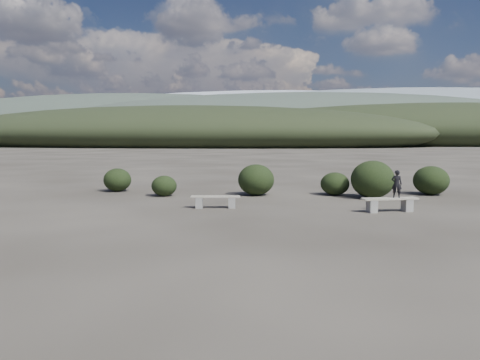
# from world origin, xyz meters

# --- Properties ---
(ground) EXTENTS (1200.00, 1200.00, 0.00)m
(ground) POSITION_xyz_m (0.00, 0.00, 0.00)
(ground) COLOR #292520
(ground) RESTS_ON ground
(bench_left) EXTENTS (1.62, 0.54, 0.40)m
(bench_left) POSITION_xyz_m (-1.69, 5.31, 0.24)
(bench_left) COLOR slate
(bench_left) RESTS_ON ground
(bench_right) EXTENTS (1.78, 0.85, 0.44)m
(bench_right) POSITION_xyz_m (3.78, 5.20, 0.27)
(bench_right) COLOR slate
(bench_right) RESTS_ON ground
(seated_person) EXTENTS (0.34, 0.26, 0.86)m
(seated_person) POSITION_xyz_m (3.98, 5.26, 0.87)
(seated_person) COLOR black
(seated_person) RESTS_ON bench_right
(shrub_a) EXTENTS (0.98, 0.98, 0.80)m
(shrub_a) POSITION_xyz_m (-4.18, 8.02, 0.40)
(shrub_a) COLOR black
(shrub_a) RESTS_ON ground
(shrub_b) EXTENTS (1.43, 1.43, 1.22)m
(shrub_b) POSITION_xyz_m (-0.66, 8.73, 0.61)
(shrub_b) COLOR black
(shrub_b) RESTS_ON ground
(shrub_c) EXTENTS (1.13, 1.13, 0.90)m
(shrub_c) POSITION_xyz_m (2.43, 9.14, 0.45)
(shrub_c) COLOR black
(shrub_c) RESTS_ON ground
(shrub_d) EXTENTS (1.62, 1.62, 1.42)m
(shrub_d) POSITION_xyz_m (3.76, 8.42, 0.71)
(shrub_d) COLOR black
(shrub_d) RESTS_ON ground
(shrub_e) EXTENTS (1.38, 1.38, 1.15)m
(shrub_e) POSITION_xyz_m (6.23, 9.70, 0.57)
(shrub_e) COLOR black
(shrub_e) RESTS_ON ground
(shrub_f) EXTENTS (1.15, 1.15, 0.97)m
(shrub_f) POSITION_xyz_m (-6.58, 9.32, 0.49)
(shrub_f) COLOR black
(shrub_f) RESTS_ON ground
(mountain_ridges) EXTENTS (500.00, 400.00, 56.00)m
(mountain_ridges) POSITION_xyz_m (-7.48, 339.06, 10.84)
(mountain_ridges) COLOR black
(mountain_ridges) RESTS_ON ground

